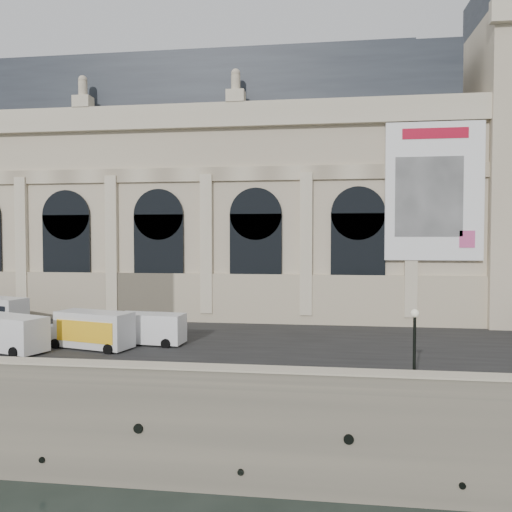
{
  "coord_description": "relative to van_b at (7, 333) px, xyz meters",
  "views": [
    {
      "loc": [
        12.44,
        -27.37,
        14.66
      ],
      "look_at": [
        6.01,
        22.0,
        12.8
      ],
      "focal_mm": 35.0,
      "sensor_mm": 36.0,
      "label": 1
    }
  ],
  "objects": [
    {
      "name": "van_b",
      "position": [
        0.0,
        0.0,
        0.0
      ],
      "size": [
        6.64,
        4.26,
        2.77
      ],
      "color": "white",
      "rests_on": "quay"
    },
    {
      "name": "street",
      "position": [
        11.09,
        6.72,
        -1.38
      ],
      "size": [
        160.0,
        24.0,
        0.06
      ],
      "primitive_type": "cube",
      "color": "#2D2D2D",
      "rests_on": "quay"
    },
    {
      "name": "museum",
      "position": [
        5.12,
        23.58,
        12.31
      ],
      "size": [
        69.0,
        18.7,
        29.1
      ],
      "color": "beige",
      "rests_on": "quay"
    },
    {
      "name": "quay",
      "position": [
        11.09,
        27.72,
        -4.41
      ],
      "size": [
        160.0,
        70.0,
        6.0
      ],
      "primitive_type": "cube",
      "color": "gray",
      "rests_on": "ground"
    },
    {
      "name": "parapet",
      "position": [
        11.09,
        -6.68,
        -0.8
      ],
      "size": [
        160.0,
        1.4,
        1.21
      ],
      "color": "gray",
      "rests_on": "quay"
    },
    {
      "name": "van_c",
      "position": [
        9.58,
        3.9,
        -0.13
      ],
      "size": [
        5.83,
        2.73,
        2.52
      ],
      "color": "white",
      "rests_on": "quay"
    },
    {
      "name": "lamp_right",
      "position": [
        28.85,
        -5.58,
        0.87
      ],
      "size": [
        0.47,
        0.47,
        4.59
      ],
      "color": "black",
      "rests_on": "quay"
    },
    {
      "name": "box_truck",
      "position": [
        5.74,
        1.88,
        0.04
      ],
      "size": [
        7.53,
        3.99,
        2.9
      ],
      "color": "silver",
      "rests_on": "quay"
    },
    {
      "name": "ground",
      "position": [
        11.09,
        -7.28,
        -7.41
      ],
      "size": [
        260.0,
        260.0,
        0.0
      ],
      "primitive_type": "plane",
      "color": "black",
      "rests_on": "ground"
    }
  ]
}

